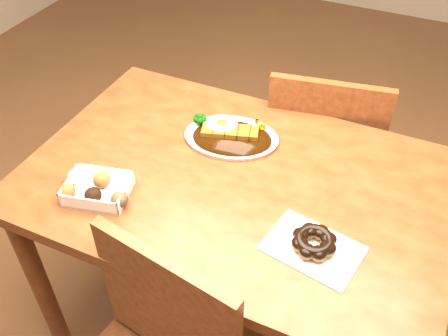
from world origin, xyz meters
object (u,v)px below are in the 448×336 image
at_px(table, 235,202).
at_px(chair_far, 321,153).
at_px(pon_de_ring, 314,243).
at_px(donut_box, 96,189).
at_px(katsu_curry_plate, 230,135).

height_order(table, chair_far, chair_far).
bearing_deg(table, pon_de_ring, -29.33).
height_order(table, donut_box, donut_box).
height_order(katsu_curry_plate, donut_box, katsu_curry_plate).
relative_size(table, donut_box, 5.84).
bearing_deg(katsu_curry_plate, pon_de_ring, -40.63).
distance_m(chair_far, katsu_curry_plate, 0.52).
bearing_deg(table, chair_far, 76.27).
xyz_separation_m(table, katsu_curry_plate, (-0.09, 0.16, 0.11)).
relative_size(table, pon_de_ring, 4.72).
height_order(chair_far, donut_box, chair_far).
bearing_deg(chair_far, table, 66.42).
xyz_separation_m(table, chair_far, (0.13, 0.54, -0.17)).
bearing_deg(chair_far, pon_de_ring, 91.89).
height_order(table, pon_de_ring, pon_de_ring).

